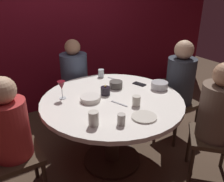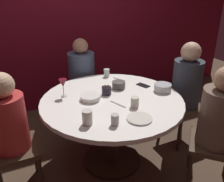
# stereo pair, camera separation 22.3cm
# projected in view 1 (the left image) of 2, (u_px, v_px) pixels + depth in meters

# --- Properties ---
(ground_plane) EXTENTS (8.00, 8.00, 0.00)m
(ground_plane) POSITION_uv_depth(u_px,v_px,m) (112.00, 160.00, 2.57)
(ground_plane) COLOR #4C3828
(back_wall) EXTENTS (6.00, 0.10, 2.60)m
(back_wall) POSITION_uv_depth(u_px,v_px,m) (52.00, 19.00, 3.25)
(back_wall) COLOR maroon
(back_wall) RESTS_ON ground
(dining_table) EXTENTS (1.35, 1.35, 0.74)m
(dining_table) POSITION_uv_depth(u_px,v_px,m) (112.00, 112.00, 2.33)
(dining_table) COLOR white
(dining_table) RESTS_ON ground
(seated_diner_left) EXTENTS (0.40, 0.40, 1.14)m
(seated_diner_left) POSITION_uv_depth(u_px,v_px,m) (10.00, 129.00, 1.84)
(seated_diner_left) COLOR #3F2D1E
(seated_diner_left) RESTS_ON ground
(seated_diner_back) EXTENTS (0.40, 0.40, 1.14)m
(seated_diner_back) POSITION_uv_depth(u_px,v_px,m) (74.00, 74.00, 2.99)
(seated_diner_back) COLOR #3F2D1E
(seated_diner_back) RESTS_ON ground
(seated_diner_right) EXTENTS (0.40, 0.40, 1.19)m
(seated_diner_right) POSITION_uv_depth(u_px,v_px,m) (180.00, 80.00, 2.70)
(seated_diner_right) COLOR #3F2D1E
(seated_diner_right) RESTS_ON ground
(seated_diner_front_right) EXTENTS (0.57, 0.57, 1.17)m
(seated_diner_front_right) POSITION_uv_depth(u_px,v_px,m) (218.00, 112.00, 2.07)
(seated_diner_front_right) COLOR #3F2D1E
(seated_diner_front_right) RESTS_ON ground
(candle_holder) EXTENTS (0.09, 0.09, 0.10)m
(candle_holder) POSITION_uv_depth(u_px,v_px,m) (105.00, 91.00, 2.34)
(candle_holder) COLOR black
(candle_holder) RESTS_ON dining_table
(wine_glass) EXTENTS (0.08, 0.08, 0.18)m
(wine_glass) POSITION_uv_depth(u_px,v_px,m) (62.00, 86.00, 2.22)
(wine_glass) COLOR silver
(wine_glass) RESTS_ON dining_table
(dinner_plate) EXTENTS (0.21, 0.21, 0.01)m
(dinner_plate) POSITION_uv_depth(u_px,v_px,m) (144.00, 117.00, 1.95)
(dinner_plate) COLOR beige
(dinner_plate) RESTS_ON dining_table
(cell_phone) EXTENTS (0.11, 0.16, 0.01)m
(cell_phone) POSITION_uv_depth(u_px,v_px,m) (139.00, 84.00, 2.59)
(cell_phone) COLOR black
(cell_phone) RESTS_ON dining_table
(bowl_serving_large) EXTENTS (0.17, 0.17, 0.07)m
(bowl_serving_large) POSITION_uv_depth(u_px,v_px,m) (159.00, 85.00, 2.47)
(bowl_serving_large) COLOR #B7B7BC
(bowl_serving_large) RESTS_ON dining_table
(bowl_salad_center) EXTENTS (0.19, 0.19, 0.05)m
(bowl_salad_center) POSITION_uv_depth(u_px,v_px,m) (90.00, 99.00, 2.22)
(bowl_salad_center) COLOR silver
(bowl_salad_center) RESTS_ON dining_table
(bowl_small_white) EXTENTS (0.14, 0.14, 0.07)m
(bowl_small_white) POSITION_uv_depth(u_px,v_px,m) (116.00, 85.00, 2.49)
(bowl_small_white) COLOR #4C4742
(bowl_small_white) RESTS_ON dining_table
(cup_near_candle) EXTENTS (0.07, 0.07, 0.09)m
(cup_near_candle) POSITION_uv_depth(u_px,v_px,m) (101.00, 73.00, 2.78)
(cup_near_candle) COLOR silver
(cup_near_candle) RESTS_ON dining_table
(cup_by_left_diner) EXTENTS (0.07, 0.07, 0.09)m
(cup_by_left_diner) POSITION_uv_depth(u_px,v_px,m) (136.00, 101.00, 2.12)
(cup_by_left_diner) COLOR beige
(cup_by_left_diner) RESTS_ON dining_table
(cup_by_right_diner) EXTENTS (0.06, 0.06, 0.09)m
(cup_by_right_diner) POSITION_uv_depth(u_px,v_px,m) (121.00, 119.00, 1.84)
(cup_by_right_diner) COLOR #B2ADA3
(cup_by_right_diner) RESTS_ON dining_table
(cup_center_front) EXTENTS (0.08, 0.08, 0.12)m
(cup_center_front) POSITION_uv_depth(u_px,v_px,m) (94.00, 119.00, 1.82)
(cup_center_front) COLOR beige
(cup_center_front) RESTS_ON dining_table
(fork_near_plate) EXTENTS (0.08, 0.17, 0.01)m
(fork_near_plate) POSITION_uv_depth(u_px,v_px,m) (114.00, 79.00, 2.73)
(fork_near_plate) COLOR #B7B7BC
(fork_near_plate) RESTS_ON dining_table
(knife_near_plate) EXTENTS (0.08, 0.17, 0.01)m
(knife_near_plate) POSITION_uv_depth(u_px,v_px,m) (119.00, 104.00, 2.17)
(knife_near_plate) COLOR #B7B7BC
(knife_near_plate) RESTS_ON dining_table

